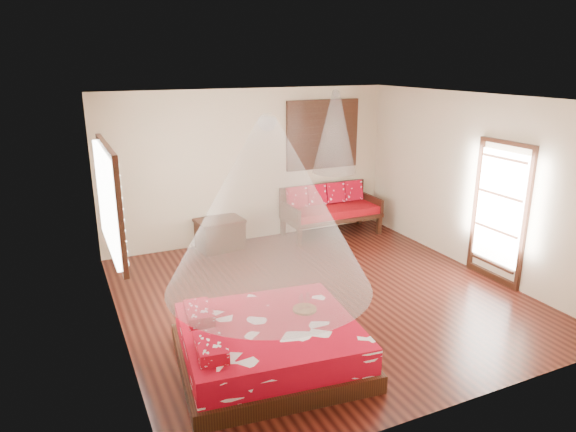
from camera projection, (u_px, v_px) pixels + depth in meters
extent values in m
cube|color=black|center=(320.00, 296.00, 7.46)|extent=(5.50, 5.50, 0.02)
cube|color=white|center=(324.00, 98.00, 6.63)|extent=(5.50, 5.50, 0.02)
cube|color=beige|center=(112.00, 229.00, 5.94)|extent=(0.02, 5.50, 2.80)
cube|color=beige|center=(474.00, 183.00, 8.16)|extent=(0.02, 5.50, 2.80)
cube|color=beige|center=(250.00, 166.00, 9.44)|extent=(5.50, 0.02, 2.80)
cube|color=beige|center=(467.00, 276.00, 4.65)|extent=(5.50, 0.02, 2.80)
cube|color=black|center=(270.00, 356.00, 5.75)|extent=(2.16, 2.00, 0.20)
cube|color=#AD051C|center=(270.00, 336.00, 5.67)|extent=(2.05, 1.89, 0.30)
cube|color=#AD051C|center=(211.00, 347.00, 5.06)|extent=(0.34, 0.54, 0.13)
cube|color=#AD051C|center=(199.00, 313.00, 5.74)|extent=(0.34, 0.54, 0.13)
cube|color=black|center=(299.00, 236.00, 9.33)|extent=(0.08, 0.08, 0.42)
cube|color=black|center=(379.00, 223.00, 10.03)|extent=(0.08, 0.08, 0.42)
cube|color=black|center=(283.00, 225.00, 9.94)|extent=(0.08, 0.08, 0.42)
cube|color=black|center=(359.00, 214.00, 10.64)|extent=(0.08, 0.08, 0.42)
cube|color=black|center=(331.00, 216.00, 9.94)|extent=(1.86, 0.83, 0.08)
cube|color=maroon|center=(332.00, 210.00, 9.90)|extent=(1.80, 0.77, 0.14)
cube|color=black|center=(323.00, 197.00, 10.18)|extent=(1.86, 0.06, 0.55)
cube|color=black|center=(290.00, 213.00, 9.53)|extent=(0.06, 0.83, 0.30)
cube|color=black|center=(371.00, 203.00, 10.25)|extent=(0.06, 0.83, 0.30)
cube|color=#AD051C|center=(297.00, 197.00, 9.80)|extent=(0.39, 0.20, 0.41)
cube|color=#AD051C|center=(316.00, 195.00, 9.96)|extent=(0.39, 0.20, 0.41)
cube|color=#AD051C|center=(335.00, 193.00, 10.13)|extent=(0.39, 0.20, 0.41)
cube|color=#AD051C|center=(353.00, 191.00, 10.30)|extent=(0.39, 0.20, 0.41)
cube|color=black|center=(220.00, 235.00, 9.22)|extent=(0.82, 0.63, 0.51)
cube|color=black|center=(219.00, 221.00, 9.14)|extent=(0.87, 0.67, 0.05)
cube|color=black|center=(323.00, 135.00, 9.86)|extent=(1.52, 0.06, 1.32)
cube|color=black|center=(323.00, 135.00, 9.85)|extent=(1.35, 0.04, 1.10)
cube|color=black|center=(111.00, 200.00, 6.04)|extent=(0.08, 1.74, 1.34)
cube|color=silver|center=(114.00, 199.00, 6.06)|extent=(0.04, 1.54, 1.10)
cube|color=black|center=(499.00, 214.00, 7.72)|extent=(0.08, 1.02, 2.16)
cube|color=white|center=(499.00, 208.00, 7.68)|extent=(0.03, 0.82, 1.70)
cylinder|color=brown|center=(305.00, 309.00, 5.93)|extent=(0.28, 0.28, 0.03)
cone|color=white|center=(268.00, 206.00, 5.23)|extent=(2.20, 2.20, 1.80)
cone|color=white|center=(335.00, 132.00, 9.42)|extent=(0.82, 0.82, 1.50)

